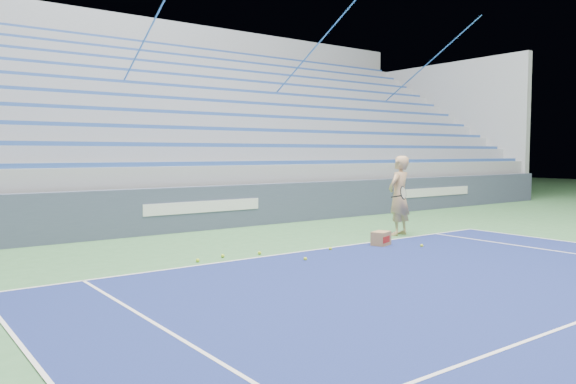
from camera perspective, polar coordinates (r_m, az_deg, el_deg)
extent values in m
cube|color=white|center=(10.97, 1.11, -6.10)|extent=(10.97, 0.05, 0.00)
cube|color=#3E475F|center=(14.24, -8.80, -1.64)|extent=(30.00, 0.30, 1.10)
cube|color=white|center=(14.10, -8.50, -1.49)|extent=(3.20, 0.02, 0.28)
cube|color=white|center=(19.97, 14.91, 0.02)|extent=(3.40, 0.02, 0.28)
cube|color=#979BA0|center=(18.37, -15.45, -0.48)|extent=(30.00, 8.50, 1.10)
cube|color=#979BA0|center=(18.33, -15.50, 2.02)|extent=(30.00, 8.50, 0.50)
cube|color=#2C519E|center=(14.78, -10.07, 2.84)|extent=(29.60, 0.42, 0.11)
cube|color=#979BA0|center=(18.72, -16.00, 3.58)|extent=(30.00, 7.65, 0.50)
cube|color=#2C519E|center=(15.54, -11.50, 4.72)|extent=(29.60, 0.42, 0.11)
cube|color=#979BA0|center=(19.12, -16.48, 5.07)|extent=(30.00, 6.80, 0.50)
cube|color=#2C519E|center=(16.33, -12.80, 6.42)|extent=(29.60, 0.42, 0.11)
cube|color=#979BA0|center=(19.54, -16.94, 6.50)|extent=(30.00, 5.95, 0.50)
cube|color=#2C519E|center=(17.14, -13.99, 7.96)|extent=(29.60, 0.42, 0.11)
cube|color=#979BA0|center=(19.97, -17.39, 7.88)|extent=(30.00, 5.10, 0.50)
cube|color=#2C519E|center=(17.96, -15.08, 9.35)|extent=(29.60, 0.42, 0.11)
cube|color=#979BA0|center=(20.41, -17.82, 9.19)|extent=(30.00, 4.25, 0.50)
cube|color=#2C519E|center=(18.80, -16.08, 10.62)|extent=(29.60, 0.42, 0.11)
cube|color=#979BA0|center=(20.86, -18.23, 10.44)|extent=(30.00, 3.40, 0.50)
cube|color=#2C519E|center=(19.66, -17.00, 11.77)|extent=(29.60, 0.42, 0.11)
cube|color=#979BA0|center=(21.32, -18.63, 11.64)|extent=(30.00, 2.55, 0.50)
cube|color=#2C519E|center=(20.52, -17.85, 12.83)|extent=(29.60, 0.42, 0.11)
cube|color=#979BA0|center=(21.80, -19.01, 12.79)|extent=(30.00, 1.70, 0.50)
cube|color=#2C519E|center=(21.40, -18.64, 13.80)|extent=(29.60, 0.42, 0.11)
cube|color=#979BA0|center=(22.28, -19.39, 13.89)|extent=(30.00, 0.85, 0.50)
cube|color=#2C519E|center=(22.29, -19.37, 14.69)|extent=(29.60, 0.42, 0.11)
cube|color=#979BA0|center=(27.69, 15.29, 6.16)|extent=(0.30, 8.80, 6.10)
cube|color=#979BA0|center=(22.69, -19.81, 8.09)|extent=(31.00, 0.40, 7.30)
cylinder|color=#3471B8|center=(18.51, -15.69, 12.12)|extent=(0.05, 8.53, 5.04)
cylinder|color=#3471B8|center=(21.40, -0.22, 11.15)|extent=(0.05, 8.53, 5.04)
cylinder|color=#3471B8|center=(25.41, 10.90, 9.94)|extent=(0.05, 8.53, 5.04)
imported|color=tan|center=(13.42, 11.21, -0.36)|extent=(0.76, 0.59, 1.87)
cylinder|color=black|center=(12.99, 10.99, -0.43)|extent=(0.12, 0.27, 0.08)
cylinder|color=beige|center=(12.72, 11.63, -0.08)|extent=(0.29, 0.16, 0.28)
torus|color=black|center=(12.72, 11.63, -0.08)|extent=(0.31, 0.18, 0.30)
cube|color=#A1784D|center=(11.92, 9.42, -4.69)|extent=(0.47, 0.41, 0.30)
cube|color=#B21E19|center=(11.81, 9.97, -4.77)|extent=(0.30, 0.12, 0.13)
sphere|color=#C7E62F|center=(11.88, 13.43, -5.33)|extent=(0.07, 0.07, 0.07)
sphere|color=#C7E62F|center=(10.14, -9.16, -6.87)|extent=(0.07, 0.07, 0.07)
sphere|color=#C7E62F|center=(10.76, -2.91, -6.20)|extent=(0.07, 0.07, 0.07)
sphere|color=#C7E62F|center=(11.22, 4.33, -5.78)|extent=(0.07, 0.07, 0.07)
sphere|color=#C7E62F|center=(10.51, -6.64, -6.47)|extent=(0.07, 0.07, 0.07)
sphere|color=#C7E62F|center=(10.15, 1.77, -6.81)|extent=(0.07, 0.07, 0.07)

